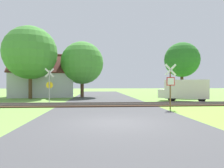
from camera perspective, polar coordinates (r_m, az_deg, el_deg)
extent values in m
plane|color=#6B9942|center=(9.25, 0.83, -11.06)|extent=(160.00, 160.00, 0.00)
cube|color=#424244|center=(11.22, -0.08, -9.12)|extent=(8.01, 80.00, 0.01)
cube|color=#422D1E|center=(16.76, -1.46, -5.98)|extent=(60.00, 2.60, 0.10)
cube|color=slate|center=(17.46, -1.58, -5.39)|extent=(60.00, 0.08, 0.12)
cube|color=slate|center=(16.03, -1.34, -5.85)|extent=(60.00, 0.08, 0.12)
cylinder|color=brown|center=(14.96, 16.30, -1.19)|extent=(0.10, 0.10, 2.96)
cube|color=red|center=(14.90, 16.40, 0.74)|extent=(0.60, 0.07, 0.60)
cube|color=white|center=(14.88, 16.44, 0.74)|extent=(0.49, 0.04, 0.49)
cube|color=white|center=(14.93, 16.40, 3.91)|extent=(0.88, 0.08, 0.88)
cube|color=white|center=(14.93, 16.40, 3.91)|extent=(0.88, 0.08, 0.88)
cylinder|color=#9E9EA5|center=(19.59, -17.47, -0.73)|extent=(0.09, 0.09, 3.11)
cube|color=white|center=(19.67, -17.43, 3.08)|extent=(0.88, 0.04, 0.88)
cube|color=white|center=(19.67, -17.43, 3.08)|extent=(0.88, 0.04, 0.88)
cylinder|color=yellow|center=(19.65, -17.43, -0.30)|extent=(0.64, 0.04, 0.64)
cube|color=#B7B7BC|center=(30.29, -18.85, -0.21)|extent=(8.83, 6.60, 3.45)
cube|color=#562823|center=(29.03, -19.24, 5.74)|extent=(8.96, 4.20, 2.95)
cube|color=#562823|center=(31.85, -18.48, 5.22)|extent=(8.96, 4.20, 2.95)
cube|color=brown|center=(30.24, -14.56, 6.23)|extent=(0.55, 0.55, 1.10)
cylinder|color=#513823|center=(28.02, -8.53, -1.12)|extent=(0.48, 0.48, 2.56)
sphere|color=#478E38|center=(28.18, -8.53, 5.98)|extent=(5.88, 5.88, 5.88)
cylinder|color=#513823|center=(30.57, 19.34, -0.18)|extent=(0.43, 0.43, 3.47)
sphere|color=#286B23|center=(30.78, 19.34, 6.56)|extent=(5.01, 5.01, 5.01)
cylinder|color=#513823|center=(26.79, -22.31, -0.42)|extent=(0.44, 0.44, 3.25)
sphere|color=#478E38|center=(27.08, -22.30, 8.27)|extent=(6.58, 6.58, 6.58)
cube|color=silver|center=(22.01, 20.55, -1.35)|extent=(4.60, 3.66, 1.90)
cube|color=silver|center=(22.31, 14.26, -2.62)|extent=(1.47, 1.92, 0.90)
cube|color=#19232D|center=(22.23, 15.19, -0.49)|extent=(0.80, 1.44, 0.85)
cube|color=navy|center=(22.97, 20.70, -2.13)|extent=(3.33, 1.80, 0.16)
cylinder|color=black|center=(22.95, 17.11, -3.68)|extent=(0.68, 0.48, 0.68)
cylinder|color=black|center=(21.41, 16.60, -3.93)|extent=(0.68, 0.48, 0.68)
cylinder|color=black|center=(22.78, 24.27, -3.70)|extent=(0.68, 0.48, 0.68)
cylinder|color=black|center=(21.23, 24.29, -3.96)|extent=(0.68, 0.48, 0.68)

